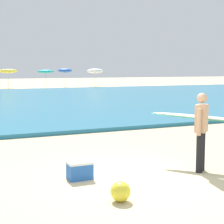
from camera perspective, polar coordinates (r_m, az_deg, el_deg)
name	(u,v)px	position (r m, az deg, el deg)	size (l,w,h in m)	color
ground_plane	(144,180)	(7.73, 4.91, -10.30)	(160.00, 160.00, 0.00)	beige
sea	(3,101)	(26.47, -16.35, 1.63)	(120.00, 28.00, 0.14)	teal
surfer_with_board	(204,124)	(8.57, 13.85, -1.73)	(1.93, 2.30, 1.73)	black
beach_umbrella_3	(8,71)	(44.66, -15.59, 6.03)	(2.11, 2.13, 2.27)	beige
beach_umbrella_4	(46,71)	(44.00, -10.08, 6.10)	(1.89, 1.91, 2.18)	beige
beach_umbrella_5	(65,70)	(45.87, -7.19, 6.31)	(1.71, 1.72, 2.32)	beige
beach_umbrella_6	(95,71)	(47.75, -2.61, 6.27)	(2.06, 2.08, 2.30)	beige
beach_ball	(120,192)	(6.49, 1.30, -12.03)	(0.35, 0.35, 0.35)	yellow
cooler_box	(80,170)	(7.75, -4.95, -8.83)	(0.49, 0.35, 0.37)	blue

